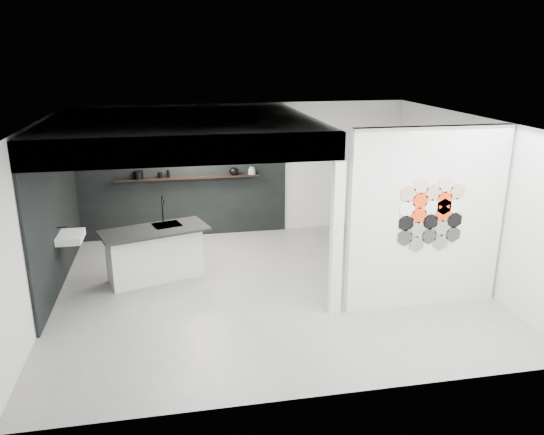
{
  "coord_description": "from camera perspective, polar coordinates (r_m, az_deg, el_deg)",
  "views": [
    {
      "loc": [
        -1.49,
        -8.04,
        3.83
      ],
      "look_at": [
        0.1,
        0.3,
        1.15
      ],
      "focal_mm": 35.0,
      "sensor_mm": 36.0,
      "label": 1
    }
  ],
  "objects": [
    {
      "name": "fascia_beam",
      "position": [
        7.23,
        -9.19,
        7.11
      ],
      "size": [
        4.4,
        0.16,
        0.4
      ],
      "primitive_type": "cube",
      "color": "silver",
      "rests_on": "corner_column"
    },
    {
      "name": "wall_basin",
      "position": [
        9.49,
        -20.85,
        -1.97
      ],
      "size": [
        0.4,
        0.6,
        0.12
      ],
      "primitive_type": "cube",
      "color": "silver",
      "rests_on": "bay_clad_left"
    },
    {
      "name": "floor",
      "position": [
        9.03,
        -0.27,
        -7.61
      ],
      "size": [
        7.0,
        6.0,
        0.01
      ],
      "primitive_type": "cube",
      "color": "slate"
    },
    {
      "name": "glass_vase",
      "position": [
        11.29,
        -2.2,
        5.06
      ],
      "size": [
        0.14,
        0.14,
        0.15
      ],
      "primitive_type": "cylinder",
      "rotation": [
        0.0,
        0.0,
        -0.39
      ],
      "color": "gray",
      "rests_on": "display_shelf"
    },
    {
      "name": "bay_clad_left",
      "position": [
        9.62,
        -22.21,
        0.18
      ],
      "size": [
        0.04,
        4.0,
        2.35
      ],
      "primitive_type": "cube",
      "color": "black",
      "rests_on": "floor"
    },
    {
      "name": "glass_bowl",
      "position": [
        11.29,
        -2.2,
        4.96
      ],
      "size": [
        0.2,
        0.2,
        0.11
      ],
      "primitive_type": "cylinder",
      "rotation": [
        0.0,
        0.0,
        0.42
      ],
      "color": "gray",
      "rests_on": "display_shelf"
    },
    {
      "name": "utensil_cup",
      "position": [
        11.18,
        -11.92,
        4.47
      ],
      "size": [
        0.12,
        0.12,
        0.11
      ],
      "primitive_type": "cylinder",
      "rotation": [
        0.0,
        0.0,
        0.36
      ],
      "color": "black",
      "rests_on": "display_shelf"
    },
    {
      "name": "hex_tile_cluster",
      "position": [
        8.23,
        16.81,
        0.35
      ],
      "size": [
        1.04,
        0.02,
        1.16
      ],
      "color": "#2D2D2D",
      "rests_on": "partition_panel"
    },
    {
      "name": "display_shelf",
      "position": [
        11.19,
        -9.06,
        4.25
      ],
      "size": [
        3.0,
        0.15,
        0.04
      ],
      "primitive_type": "cube",
      "color": "black",
      "rests_on": "bay_clad_back"
    },
    {
      "name": "partition_panel",
      "position": [
        8.32,
        16.27,
        -0.18
      ],
      "size": [
        2.45,
        0.15,
        2.8
      ],
      "primitive_type": "cube",
      "color": "silver",
      "rests_on": "floor"
    },
    {
      "name": "bottle_dark",
      "position": [
        11.17,
        -11.1,
        4.63
      ],
      "size": [
        0.08,
        0.08,
        0.16
      ],
      "primitive_type": "cylinder",
      "rotation": [
        0.0,
        0.0,
        0.41
      ],
      "color": "black",
      "rests_on": "display_shelf"
    },
    {
      "name": "stockpot",
      "position": [
        11.19,
        -14.18,
        4.45
      ],
      "size": [
        0.25,
        0.25,
        0.16
      ],
      "primitive_type": "cylinder",
      "rotation": [
        0.0,
        0.0,
        -0.37
      ],
      "color": "black",
      "rests_on": "display_shelf"
    },
    {
      "name": "kitchen_island",
      "position": [
        9.42,
        -12.49,
        -3.73
      ],
      "size": [
        1.93,
        1.27,
        1.43
      ],
      "rotation": [
        0.0,
        0.0,
        0.3
      ],
      "color": "silver",
      "rests_on": "floor"
    },
    {
      "name": "corner_column",
      "position": [
        7.87,
        6.95,
        -2.33
      ],
      "size": [
        0.16,
        0.16,
        2.35
      ],
      "primitive_type": "cube",
      "color": "silver",
      "rests_on": "floor"
    },
    {
      "name": "bay_clad_back",
      "position": [
        11.32,
        -9.55,
        3.72
      ],
      "size": [
        4.4,
        0.04,
        2.35
      ],
      "primitive_type": "cube",
      "color": "black",
      "rests_on": "floor"
    },
    {
      "name": "kettle",
      "position": [
        11.24,
        -4.13,
        5.0
      ],
      "size": [
        0.22,
        0.22,
        0.16
      ],
      "primitive_type": "ellipsoid",
      "rotation": [
        0.0,
        0.0,
        0.16
      ],
      "color": "black",
      "rests_on": "display_shelf"
    },
    {
      "name": "bulkhead",
      "position": [
        9.13,
        -9.62,
        9.22
      ],
      "size": [
        4.4,
        4.0,
        0.4
      ],
      "primitive_type": "cube",
      "color": "silver",
      "rests_on": "corner_column"
    }
  ]
}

